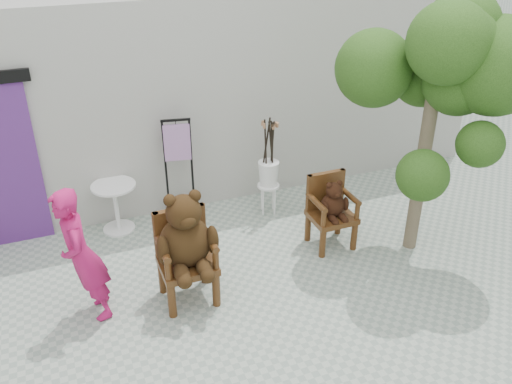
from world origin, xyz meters
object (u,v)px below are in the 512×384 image
at_px(chair_small, 331,206).
at_px(stool_bucket, 269,173).
at_px(display_stand, 180,181).
at_px(person, 82,256).
at_px(chair_big, 186,242).
at_px(tree, 450,67).
at_px(cafe_table, 116,202).

distance_m(chair_small, stool_bucket, 1.15).
bearing_deg(display_stand, person, -120.81).
xyz_separation_m(chair_big, tree, (3.10, -0.14, 1.66)).
distance_m(chair_big, tree, 3.52).
height_order(chair_small, person, person).
bearing_deg(person, display_stand, 136.24).
bearing_deg(chair_small, stool_bucket, 112.43).
height_order(chair_big, chair_small, chair_big).
bearing_deg(person, chair_big, 81.10).
distance_m(display_stand, tree, 3.81).
relative_size(chair_small, display_stand, 0.65).
xyz_separation_m(chair_big, person, (-1.09, 0.13, 0.01)).
distance_m(chair_big, stool_bucket, 2.19).
bearing_deg(chair_small, chair_big, -168.65).
relative_size(chair_big, stool_bucket, 0.96).
bearing_deg(stool_bucket, display_stand, 164.89).
height_order(chair_big, tree, tree).
relative_size(chair_big, tree, 0.43).
height_order(cafe_table, tree, tree).
height_order(cafe_table, display_stand, display_stand).
relative_size(cafe_table, tree, 0.22).
distance_m(person, display_stand, 2.24).
bearing_deg(chair_big, person, 173.33).
bearing_deg(tree, cafe_table, 151.76).
distance_m(person, stool_bucket, 3.02).
bearing_deg(stool_bucket, chair_big, -137.63).
distance_m(stool_bucket, tree, 2.84).
bearing_deg(cafe_table, tree, -28.24).
height_order(display_stand, stool_bucket, display_stand).
xyz_separation_m(cafe_table, stool_bucket, (2.13, -0.33, 0.20)).
bearing_deg(stool_bucket, tree, -47.26).
relative_size(person, cafe_table, 2.23).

